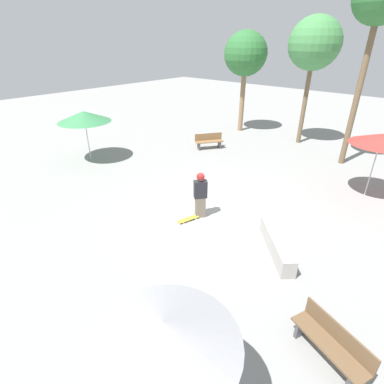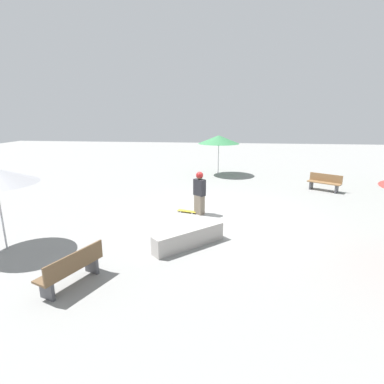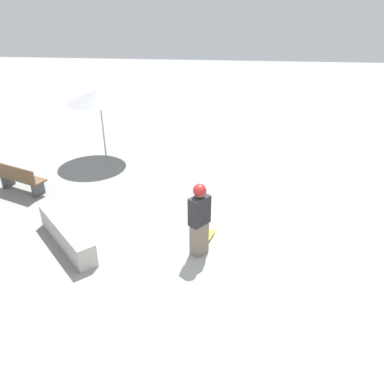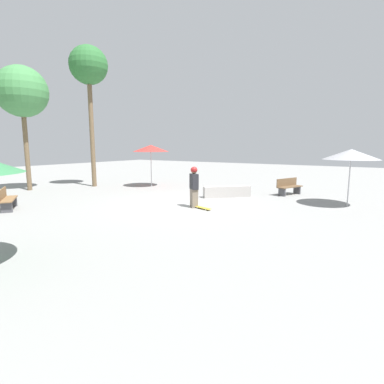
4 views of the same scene
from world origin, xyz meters
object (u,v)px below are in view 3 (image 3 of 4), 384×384
(concrete_ledge, at_px, (67,234))
(bench_far, at_px, (19,178))
(skateboard, at_px, (206,238))
(shade_umbrella_grey, at_px, (99,95))
(skater_main, at_px, (199,218))

(concrete_ledge, height_order, bench_far, bench_far)
(skateboard, distance_m, bench_far, 5.82)
(concrete_ledge, xyz_separation_m, shade_umbrella_grey, (0.79, -5.25, 1.90))
(concrete_ledge, bearing_deg, skateboard, -171.30)
(skater_main, relative_size, skateboard, 2.05)
(bench_far, bearing_deg, shade_umbrella_grey, 82.49)
(skateboard, height_order, bench_far, bench_far)
(skater_main, relative_size, concrete_ledge, 0.85)
(shade_umbrella_grey, bearing_deg, concrete_ledge, 98.57)
(skateboard, bearing_deg, bench_far, 86.76)
(concrete_ledge, height_order, shade_umbrella_grey, shade_umbrella_grey)
(skateboard, bearing_deg, concrete_ledge, 114.54)
(skater_main, distance_m, shade_umbrella_grey, 6.62)
(concrete_ledge, distance_m, shade_umbrella_grey, 5.64)
(bench_far, xyz_separation_m, shade_umbrella_grey, (-1.58, -2.88, 1.74))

